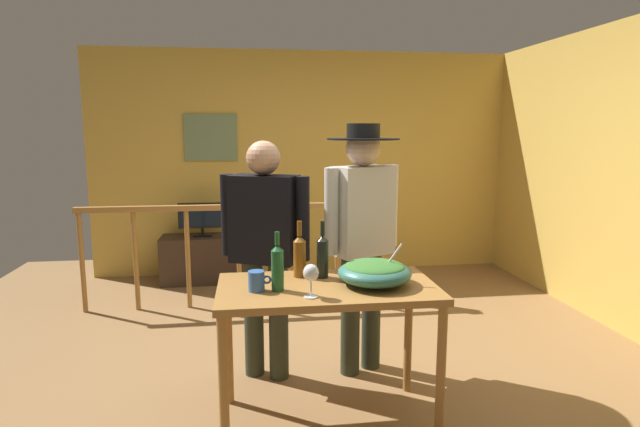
# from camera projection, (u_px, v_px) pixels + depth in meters

# --- Properties ---
(ground_plane) EXTENTS (6.92, 6.92, 0.00)m
(ground_plane) POSITION_uv_depth(u_px,v_px,m) (345.00, 370.00, 3.62)
(ground_plane) COLOR olive
(back_wall) EXTENTS (4.83, 0.10, 2.54)m
(back_wall) POSITION_uv_depth(u_px,v_px,m) (305.00, 163.00, 6.01)
(back_wall) COLOR gold
(back_wall) RESTS_ON ground_plane
(side_wall_right) EXTENTS (0.10, 3.99, 2.54)m
(side_wall_right) POSITION_uv_depth(u_px,v_px,m) (601.00, 175.00, 4.51)
(side_wall_right) COLOR gold
(side_wall_right) RESTS_ON ground_plane
(framed_picture) EXTENTS (0.58, 0.03, 0.52)m
(framed_picture) POSITION_uv_depth(u_px,v_px,m) (211.00, 137.00, 5.77)
(framed_picture) COLOR #6C845C
(stair_railing) EXTENTS (2.91, 0.10, 1.03)m
(stair_railing) POSITION_uv_depth(u_px,v_px,m) (285.00, 240.00, 4.90)
(stair_railing) COLOR #9E6B33
(stair_railing) RESTS_ON ground_plane
(tv_console) EXTENTS (0.90, 0.40, 0.51)m
(tv_console) POSITION_uv_depth(u_px,v_px,m) (204.00, 259.00, 5.68)
(tv_console) COLOR #38281E
(tv_console) RESTS_ON ground_plane
(flat_screen_tv) EXTENTS (0.49, 0.12, 0.37)m
(flat_screen_tv) POSITION_uv_depth(u_px,v_px,m) (202.00, 216.00, 5.57)
(flat_screen_tv) COLOR black
(flat_screen_tv) RESTS_ON tv_console
(serving_table) EXTENTS (1.21, 0.65, 0.81)m
(serving_table) POSITION_uv_depth(u_px,v_px,m) (327.00, 303.00, 2.87)
(serving_table) COLOR #9E6B33
(serving_table) RESTS_ON ground_plane
(salad_bowl) EXTENTS (0.41, 0.41, 0.23)m
(salad_bowl) POSITION_uv_depth(u_px,v_px,m) (375.00, 271.00, 2.86)
(salad_bowl) COLOR #337060
(salad_bowl) RESTS_ON serving_table
(wine_glass) EXTENTS (0.08, 0.08, 0.17)m
(wine_glass) POSITION_uv_depth(u_px,v_px,m) (311.00, 274.00, 2.63)
(wine_glass) COLOR silver
(wine_glass) RESTS_ON serving_table
(wine_bottle_dark) EXTENTS (0.07, 0.07, 0.33)m
(wine_bottle_dark) POSITION_uv_depth(u_px,v_px,m) (323.00, 255.00, 2.98)
(wine_bottle_dark) COLOR black
(wine_bottle_dark) RESTS_ON serving_table
(wine_bottle_green) EXTENTS (0.07, 0.07, 0.32)m
(wine_bottle_green) POSITION_uv_depth(u_px,v_px,m) (278.00, 267.00, 2.74)
(wine_bottle_green) COLOR #1E5628
(wine_bottle_green) RESTS_ON serving_table
(wine_bottle_amber) EXTENTS (0.07, 0.07, 0.33)m
(wine_bottle_amber) POSITION_uv_depth(u_px,v_px,m) (300.00, 255.00, 3.00)
(wine_bottle_amber) COLOR brown
(wine_bottle_amber) RESTS_ON serving_table
(mug_blue) EXTENTS (0.12, 0.09, 0.11)m
(mug_blue) POSITION_uv_depth(u_px,v_px,m) (257.00, 281.00, 2.74)
(mug_blue) COLOR #3866B2
(mug_blue) RESTS_ON serving_table
(person_standing_left) EXTENTS (0.57, 0.38, 1.59)m
(person_standing_left) POSITION_uv_depth(u_px,v_px,m) (265.00, 240.00, 3.38)
(person_standing_left) COLOR #2D3323
(person_standing_left) RESTS_ON ground_plane
(person_standing_right) EXTENTS (0.54, 0.48, 1.70)m
(person_standing_right) POSITION_uv_depth(u_px,v_px,m) (362.00, 226.00, 3.45)
(person_standing_right) COLOR #2D3323
(person_standing_right) RESTS_ON ground_plane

